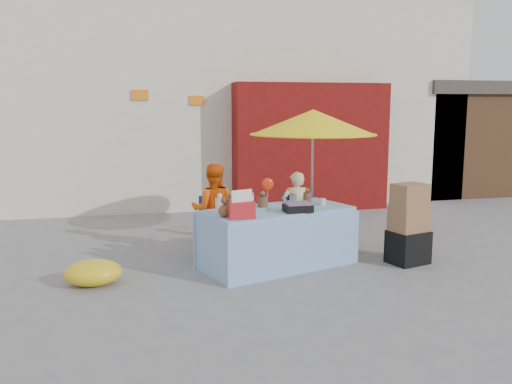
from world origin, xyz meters
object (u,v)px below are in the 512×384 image
object	(u,v)px
vendor_orange	(213,209)
umbrella	(313,123)
chair_left	(215,239)
vendor_beige	(296,211)
chair_right	(299,234)
market_table	(277,237)
box_stack	(409,227)

from	to	relation	value
vendor_orange	umbrella	size ratio (longest dim) A/B	0.64
chair_left	vendor_beige	size ratio (longest dim) A/B	0.72
chair_right	chair_left	bearing A→B (deg)	-169.26
chair_right	vendor_orange	distance (m)	1.32
market_table	chair_right	bearing A→B (deg)	32.83
chair_left	vendor_orange	world-z (taller)	vendor_orange
market_table	vendor_beige	world-z (taller)	market_table
chair_right	umbrella	size ratio (longest dim) A/B	0.41
market_table	vendor_beige	size ratio (longest dim) A/B	1.89
chair_left	vendor_orange	bearing A→B (deg)	101.99
chair_left	umbrella	size ratio (longest dim) A/B	0.41
market_table	box_stack	bearing A→B (deg)	-27.80
umbrella	box_stack	distance (m)	2.08
chair_left	box_stack	distance (m)	2.70
vendor_beige	box_stack	bearing A→B (deg)	150.62
market_table	box_stack	world-z (taller)	market_table
chair_right	vendor_beige	bearing A→B (deg)	101.99
market_table	chair_right	distance (m)	0.83
chair_right	umbrella	distance (m)	1.69
chair_left	umbrella	distance (m)	2.27
vendor_beige	chair_left	bearing A→B (deg)	16.90
box_stack	umbrella	bearing A→B (deg)	128.49
vendor_orange	vendor_beige	distance (m)	1.25
chair_right	box_stack	xyz separation A→B (m)	(1.27, -0.94, 0.26)
chair_left	vendor_beige	xyz separation A→B (m)	(1.25, 0.13, 0.34)
chair_right	vendor_orange	bearing A→B (deg)	-175.39
vendor_orange	chair_left	bearing A→B (deg)	101.99
chair_left	market_table	bearing A→B (deg)	-30.14
chair_right	vendor_beige	xyz separation A→B (m)	(-0.00, 0.13, 0.34)
vendor_orange	vendor_beige	world-z (taller)	vendor_orange
market_table	vendor_orange	xyz separation A→B (m)	(-0.74, 0.77, 0.26)
vendor_beige	umbrella	bearing A→B (deg)	-142.69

